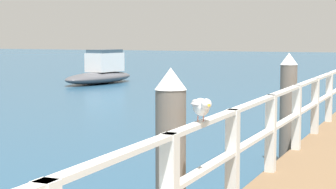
{
  "coord_description": "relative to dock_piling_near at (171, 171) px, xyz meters",
  "views": [
    {
      "loc": [
        0.34,
        -0.08,
        2.21
      ],
      "look_at": [
        -4.4,
        10.79,
        1.03
      ],
      "focal_mm": 63.69,
      "sensor_mm": 36.0,
      "label": 1
    }
  ],
  "objects": [
    {
      "name": "pier_railing",
      "position": [
        0.38,
        6.22,
        0.15
      ],
      "size": [
        0.12,
        20.69,
        0.96
      ],
      "color": "silver",
      "rests_on": "pier_deck"
    },
    {
      "name": "dock_piling_near",
      "position": [
        0.0,
        0.0,
        0.0
      ],
      "size": [
        0.29,
        0.29,
        1.92
      ],
      "color": "#6B6056",
      "rests_on": "ground_plane"
    },
    {
      "name": "dock_piling_far",
      "position": [
        0.0,
        5.03,
        0.0
      ],
      "size": [
        0.29,
        0.29,
        1.92
      ],
      "color": "#6B6056",
      "rests_on": "ground_plane"
    },
    {
      "name": "seagull_foreground",
      "position": [
        0.38,
        -0.24,
        0.64
      ],
      "size": [
        0.31,
        0.42,
        0.21
      ],
      "rotation": [
        0.0,
        0.0,
        3.74
      ],
      "color": "white",
      "rests_on": "pier_railing"
    },
    {
      "name": "boat_2",
      "position": [
        -11.7,
        19.01,
        -0.45
      ],
      "size": [
        2.16,
        4.56,
        1.56
      ],
      "rotation": [
        0.0,
        0.0,
        -0.14
      ],
      "color": "#4C4C51",
      "rests_on": "ground_plane"
    }
  ]
}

